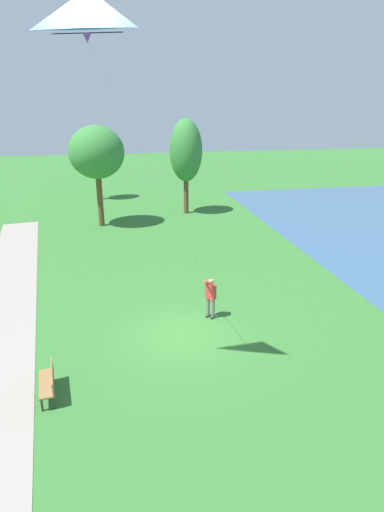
{
  "coord_description": "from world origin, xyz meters",
  "views": [
    {
      "loc": [
        -2.4,
        -14.2,
        8.51
      ],
      "look_at": [
        0.7,
        1.58,
        2.62
      ],
      "focal_mm": 29.97,
      "sensor_mm": 36.0,
      "label": 1
    }
  ],
  "objects_px": {
    "park_bench_near_walkway": "(49,381)",
    "tree_horizon_far": "(186,151)",
    "flying_kite": "(90,19)",
    "person_kite_flyer": "(211,295)",
    "tree_lakeside_far": "(96,150)",
    "tree_treeline_left": "(97,153)"
  },
  "relations": [
    {
      "from": "tree_treeline_left",
      "to": "tree_horizon_far",
      "type": "relative_size",
      "value": 0.96
    },
    {
      "from": "flying_kite",
      "to": "park_bench_near_walkway",
      "type": "distance_m",
      "value": 10.01
    },
    {
      "from": "tree_lakeside_far",
      "to": "tree_treeline_left",
      "type": "bearing_deg",
      "value": -88.46
    },
    {
      "from": "park_bench_near_walkway",
      "to": "tree_treeline_left",
      "type": "relative_size",
      "value": 0.22
    },
    {
      "from": "tree_treeline_left",
      "to": "tree_horizon_far",
      "type": "height_order",
      "value": "tree_horizon_far"
    },
    {
      "from": "tree_lakeside_far",
      "to": "tree_horizon_far",
      "type": "height_order",
      "value": "tree_horizon_far"
    },
    {
      "from": "park_bench_near_walkway",
      "to": "tree_horizon_far",
      "type": "bearing_deg",
      "value": 69.07
    },
    {
      "from": "person_kite_flyer",
      "to": "tree_treeline_left",
      "type": "relative_size",
      "value": 0.26
    },
    {
      "from": "flying_kite",
      "to": "tree_horizon_far",
      "type": "height_order",
      "value": "flying_kite"
    },
    {
      "from": "person_kite_flyer",
      "to": "tree_lakeside_far",
      "type": "bearing_deg",
      "value": 101.12
    },
    {
      "from": "tree_lakeside_far",
      "to": "flying_kite",
      "type": "bearing_deg",
      "value": -88.49
    },
    {
      "from": "person_kite_flyer",
      "to": "tree_lakeside_far",
      "type": "distance_m",
      "value": 24.49
    },
    {
      "from": "park_bench_near_walkway",
      "to": "tree_lakeside_far",
      "type": "height_order",
      "value": "tree_lakeside_far"
    },
    {
      "from": "flying_kite",
      "to": "tree_treeline_left",
      "type": "relative_size",
      "value": 1.32
    },
    {
      "from": "park_bench_near_walkway",
      "to": "tree_treeline_left",
      "type": "xyz_separation_m",
      "value": [
        1.52,
        18.86,
        4.61
      ]
    },
    {
      "from": "person_kite_flyer",
      "to": "flying_kite",
      "type": "height_order",
      "value": "flying_kite"
    },
    {
      "from": "tree_treeline_left",
      "to": "tree_horizon_far",
      "type": "xyz_separation_m",
      "value": [
        6.61,
        2.41,
        -0.29
      ]
    },
    {
      "from": "person_kite_flyer",
      "to": "tree_horizon_far",
      "type": "bearing_deg",
      "value": 82.86
    },
    {
      "from": "person_kite_flyer",
      "to": "tree_lakeside_far",
      "type": "height_order",
      "value": "tree_lakeside_far"
    },
    {
      "from": "person_kite_flyer",
      "to": "tree_treeline_left",
      "type": "xyz_separation_m",
      "value": [
        -4.44,
        14.96,
        4.08
      ]
    },
    {
      "from": "tree_lakeside_far",
      "to": "tree_horizon_far",
      "type": "xyz_separation_m",
      "value": [
        6.85,
        -6.44,
        0.47
      ]
    },
    {
      "from": "person_kite_flyer",
      "to": "flying_kite",
      "type": "relative_size",
      "value": 0.2
    }
  ]
}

